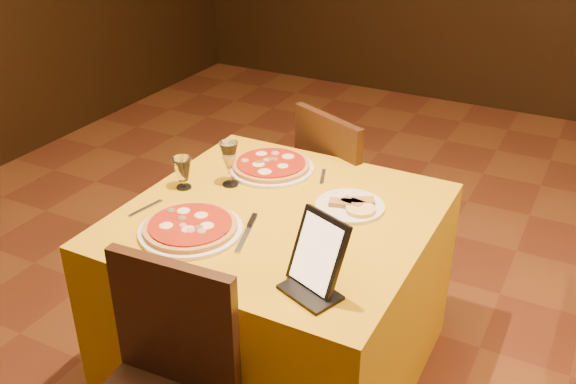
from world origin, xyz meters
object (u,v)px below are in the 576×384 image
at_px(pizza_far, 271,166).
at_px(tablet, 318,253).
at_px(water_glass, 183,173).
at_px(pizza_near, 191,228).
at_px(main_table, 279,294).
at_px(wine_glass, 229,164).
at_px(chair_main_far, 355,195).

bearing_deg(pizza_far, tablet, -51.12).
relative_size(pizza_far, water_glass, 2.79).
bearing_deg(tablet, pizza_near, -166.90).
relative_size(main_table, pizza_far, 3.04).
height_order(pizza_far, water_glass, water_glass).
xyz_separation_m(pizza_far, tablet, (0.52, -0.65, 0.10)).
distance_m(pizza_near, wine_glass, 0.39).
relative_size(chair_main_far, pizza_near, 2.47).
bearing_deg(water_glass, chair_main_far, 61.10).
height_order(chair_main_far, pizza_far, chair_main_far).
relative_size(pizza_near, pizza_far, 1.02).
bearing_deg(pizza_far, wine_glass, -111.12).
xyz_separation_m(pizza_far, wine_glass, (-0.08, -0.20, 0.08)).
xyz_separation_m(main_table, chair_main_far, (0.00, 0.78, 0.08)).
bearing_deg(main_table, pizza_near, -128.86).
relative_size(water_glass, tablet, 0.53).
bearing_deg(pizza_near, main_table, 51.14).
distance_m(pizza_far, wine_glass, 0.23).
xyz_separation_m(main_table, pizza_near, (-0.21, -0.26, 0.39)).
distance_m(pizza_far, water_glass, 0.38).
relative_size(pizza_near, wine_glass, 1.94).
height_order(main_table, tablet, tablet).
height_order(pizza_near, wine_glass, wine_glass).
relative_size(pizza_near, water_glass, 2.83).
xyz_separation_m(water_glass, tablet, (0.75, -0.34, 0.06)).
bearing_deg(wine_glass, water_glass, -144.54).
bearing_deg(main_table, water_glass, 179.80).
xyz_separation_m(chair_main_far, tablet, (0.32, -1.12, 0.41)).
height_order(pizza_near, water_glass, water_glass).
distance_m(pizza_near, pizza_far, 0.57).
height_order(pizza_near, pizza_far, same).
relative_size(main_table, pizza_near, 2.99).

